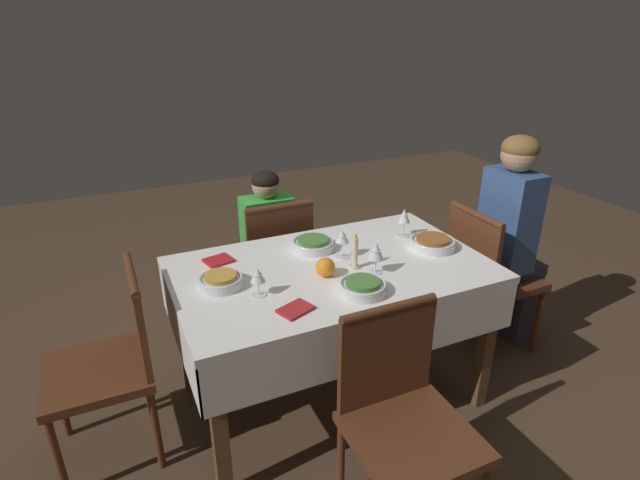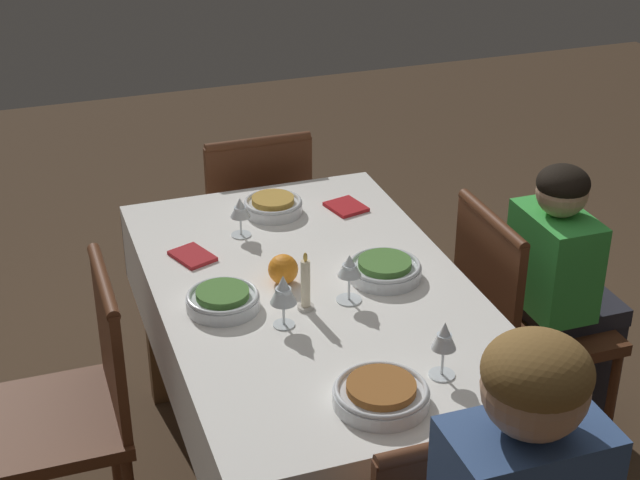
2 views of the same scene
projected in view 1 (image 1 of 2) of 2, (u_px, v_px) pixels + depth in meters
The scene contains 20 objects.
ground_plane at pixel (330, 394), 2.62m from camera, with size 8.00×8.00×0.00m, color #4C3826.
dining_table at pixel (332, 284), 2.35m from camera, with size 1.45×0.88×0.75m.
chair_east at pixel (487, 272), 2.82m from camera, with size 0.43×0.43×0.88m.
chair_north at pixel (274, 257), 2.99m from camera, with size 0.43×0.43×0.88m.
chair_west at pixel (112, 357), 2.11m from camera, with size 0.43×0.43×0.88m.
chair_south at pixel (403, 412), 1.81m from camera, with size 0.43×0.43×0.88m.
person_adult_denim at pixel (513, 232), 2.79m from camera, with size 0.34×0.30×1.26m.
person_child_green at pixel (265, 239), 3.11m from camera, with size 0.30×0.33×1.00m.
bowl_east at pixel (433, 243), 2.49m from camera, with size 0.23×0.23×0.06m.
wine_glass_east at pixel (404, 217), 2.59m from camera, with size 0.07×0.07×0.15m.
bowl_north at pixel (314, 244), 2.48m from camera, with size 0.21×0.21×0.06m.
wine_glass_north at pixel (342, 237), 2.36m from camera, with size 0.07×0.07×0.14m.
bowl_west at pixel (221, 280), 2.13m from camera, with size 0.19×0.19×0.06m.
wine_glass_west at pixel (258, 276), 2.04m from camera, with size 0.06×0.06×0.13m.
bowl_south at pixel (363, 287), 2.08m from camera, with size 0.20×0.20×0.06m.
wine_glass_south at pixel (376, 252), 2.21m from camera, with size 0.07×0.07×0.15m.
candle_centerpiece at pixel (355, 254), 2.27m from camera, with size 0.05×0.05×0.17m.
orange_fruit at pixel (325, 267), 2.21m from camera, with size 0.09×0.09×0.09m, color orange.
napkin_red_folded at pixel (218, 260), 2.36m from camera, with size 0.15×0.13×0.01m.
napkin_spare_side at pixel (296, 309), 1.96m from camera, with size 0.16×0.14×0.01m.
Camera 1 is at (-0.91, -1.86, 1.81)m, focal length 28.00 mm.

